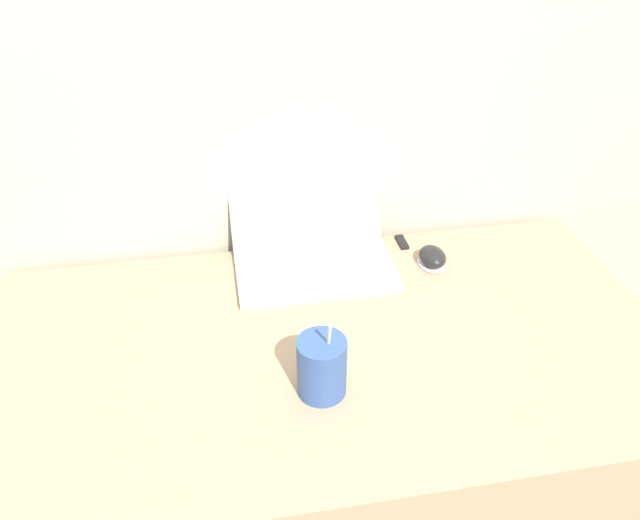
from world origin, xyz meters
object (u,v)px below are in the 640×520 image
(drink_cup, at_px, (322,366))
(usb_stick, at_px, (402,242))
(computer_mouse, at_px, (432,258))
(laptop, at_px, (311,242))

(drink_cup, relative_size, usb_stick, 2.94)
(computer_mouse, height_order, usb_stick, computer_mouse)
(computer_mouse, relative_size, usb_stick, 1.45)
(laptop, height_order, usb_stick, laptop)
(drink_cup, bearing_deg, laptop, 82.97)
(laptop, xyz_separation_m, usb_stick, (0.24, 0.04, -0.05))
(drink_cup, bearing_deg, computer_mouse, 46.95)
(computer_mouse, distance_m, usb_stick, 0.11)
(usb_stick, bearing_deg, laptop, -170.96)
(laptop, xyz_separation_m, drink_cup, (-0.05, -0.42, 0.01))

